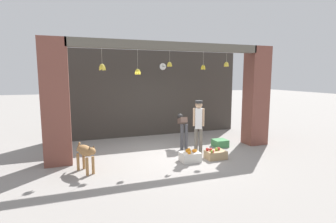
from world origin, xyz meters
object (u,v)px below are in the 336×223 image
at_px(dog, 86,152).
at_px(worker_stooping, 183,126).
at_px(fruit_crate_apples, 215,154).
at_px(water_bottle, 188,153).
at_px(fruit_crate_oranges, 190,156).
at_px(shopkeeper, 199,123).
at_px(produce_box_green, 220,143).
at_px(wall_clock, 163,67).

bearing_deg(dog, worker_stooping, 88.36).
xyz_separation_m(fruit_crate_apples, water_bottle, (-0.67, 0.44, -0.02)).
relative_size(worker_stooping, fruit_crate_oranges, 2.03).
bearing_deg(shopkeeper, fruit_crate_oranges, 74.18).
bearing_deg(worker_stooping, produce_box_green, -3.23).
relative_size(shopkeeper, fruit_crate_oranges, 3.10).
height_order(fruit_crate_apples, water_bottle, fruit_crate_apples).
relative_size(shopkeeper, produce_box_green, 3.62).
xyz_separation_m(produce_box_green, wall_clock, (-1.24, 2.40, 2.62)).
distance_m(worker_stooping, fruit_crate_apples, 1.59).
distance_m(shopkeeper, produce_box_green, 1.53).
bearing_deg(dog, fruit_crate_oranges, 63.93).
bearing_deg(dog, wall_clock, 112.99).
xyz_separation_m(dog, water_bottle, (2.90, 0.33, -0.41)).
height_order(worker_stooping, fruit_crate_oranges, worker_stooping).
bearing_deg(dog, fruit_crate_apples, 64.03).
relative_size(produce_box_green, water_bottle, 1.92).
xyz_separation_m(produce_box_green, water_bottle, (-1.48, -0.66, -0.01)).
xyz_separation_m(fruit_crate_oranges, wall_clock, (0.37, 3.49, 2.60)).
bearing_deg(shopkeeper, worker_stooping, -52.16).
relative_size(fruit_crate_apples, produce_box_green, 1.24).
bearing_deg(shopkeeper, fruit_crate_apples, 150.65).
height_order(produce_box_green, wall_clock, wall_clock).
height_order(dog, fruit_crate_oranges, dog).
bearing_deg(worker_stooping, wall_clock, 100.47).
bearing_deg(wall_clock, fruit_crate_apples, -83.09).
height_order(worker_stooping, wall_clock, wall_clock).
xyz_separation_m(shopkeeper, fruit_crate_oranges, (-0.49, -0.48, -0.83)).
height_order(water_bottle, wall_clock, wall_clock).
xyz_separation_m(dog, wall_clock, (3.15, 3.39, 2.23)).
bearing_deg(wall_clock, shopkeeper, -87.70).
xyz_separation_m(shopkeeper, worker_stooping, (-0.13, 0.91, -0.26)).
bearing_deg(worker_stooping, fruit_crate_oranges, -93.63).
bearing_deg(produce_box_green, wall_clock, 117.22).
distance_m(worker_stooping, wall_clock, 2.91).
bearing_deg(fruit_crate_oranges, dog, 178.08).
bearing_deg(produce_box_green, shopkeeper, -151.92).
height_order(fruit_crate_oranges, water_bottle, fruit_crate_oranges).
bearing_deg(dog, produce_box_green, 78.54).
bearing_deg(fruit_crate_oranges, shopkeeper, 44.63).
distance_m(dog, worker_stooping, 3.40).
bearing_deg(produce_box_green, worker_stooping, 165.97).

